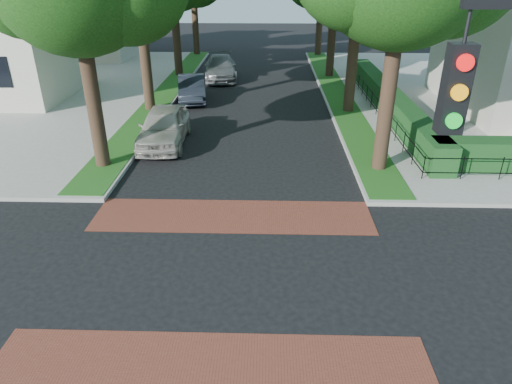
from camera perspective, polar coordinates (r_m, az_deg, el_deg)
ground at (r=12.21m, az=-4.01°, el=-10.38°), size 120.00×120.00×0.00m
crosswalk_far at (r=14.88m, az=-2.89°, el=-2.99°), size 9.00×2.20×0.01m
crosswalk_near at (r=9.84m, az=-5.83°, el=-21.53°), size 9.00×2.20×0.01m
grass_strip_ne at (r=30.01m, az=10.01°, el=12.19°), size 1.60×29.80×0.02m
grass_strip_nw at (r=30.41m, az=-11.05°, el=12.29°), size 1.60×29.80×0.02m
hedge_main_road at (r=26.42m, az=16.31°, el=10.96°), size 1.00×18.00×1.20m
fence_main_road at (r=26.27m, az=14.55°, el=10.75°), size 0.06×18.00×0.90m
parked_car_front at (r=21.16m, az=-11.45°, el=8.05°), size 2.18×4.99×1.67m
parked_car_middle at (r=28.35m, az=-8.03°, el=12.71°), size 2.26×4.64×1.46m
parked_car_rear at (r=34.03m, az=-4.45°, el=15.24°), size 2.77×5.65×1.58m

